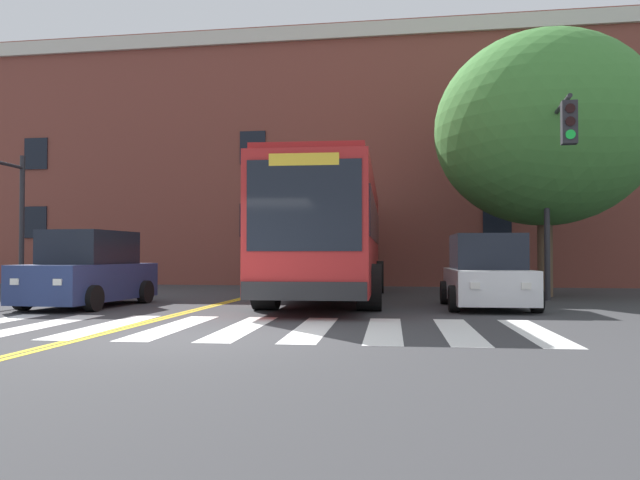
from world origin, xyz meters
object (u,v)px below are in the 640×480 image
city_bus (332,233)px  car_navy_near_lane (89,272)px  car_white_far_lane (487,274)px  traffic_light_near_corner (555,164)px  street_tree_curbside_large (544,129)px

city_bus → car_navy_near_lane: bearing=-147.3°
car_white_far_lane → traffic_light_near_corner: 3.71m
city_bus → traffic_light_near_corner: size_ratio=2.25×
car_white_far_lane → traffic_light_near_corner: size_ratio=0.68×
car_white_far_lane → car_navy_near_lane: bearing=-173.8°
city_bus → traffic_light_near_corner: (6.01, -1.04, 1.71)m
city_bus → car_navy_near_lane: size_ratio=3.00×
car_navy_near_lane → traffic_light_near_corner: traffic_light_near_corner is taller
car_white_far_lane → street_tree_curbside_large: 6.60m
car_navy_near_lane → traffic_light_near_corner: size_ratio=0.75×
car_navy_near_lane → traffic_light_near_corner: (11.60, 2.54, 2.78)m
car_white_far_lane → street_tree_curbside_large: size_ratio=0.40×
car_white_far_lane → traffic_light_near_corner: (1.90, 1.47, 2.82)m
car_navy_near_lane → traffic_light_near_corner: 12.19m
car_navy_near_lane → car_white_far_lane: bearing=6.2°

